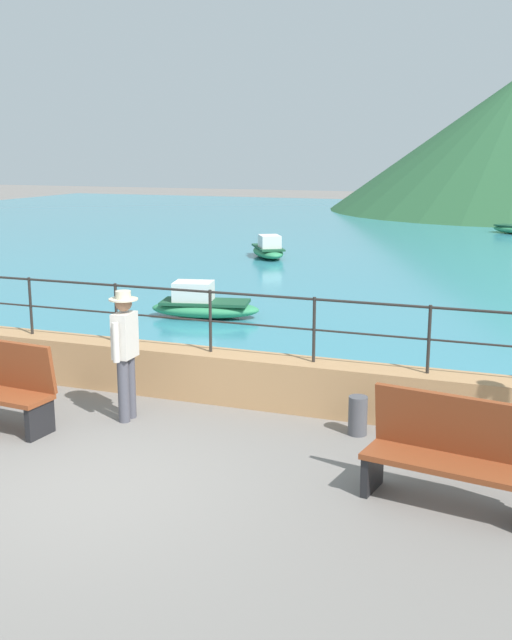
{
  "coord_description": "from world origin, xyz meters",
  "views": [
    {
      "loc": [
        4.32,
        -6.44,
        3.52
      ],
      "look_at": [
        0.51,
        3.7,
        1.1
      ],
      "focal_mm": 42.73,
      "sensor_mm": 36.0,
      "label": 1
    }
  ],
  "objects_px": {
    "bollard": "(358,416)",
    "bench_far": "(451,452)",
    "person_walking": "(125,349)",
    "boat_1": "(203,305)",
    "boat_5": "(268,250)"
  },
  "relations": [
    {
      "from": "person_walking",
      "to": "boat_1",
      "type": "relative_size",
      "value": 0.72
    },
    {
      "from": "boat_1",
      "to": "person_walking",
      "type": "bearing_deg",
      "value": -74.93
    },
    {
      "from": "boat_1",
      "to": "boat_5",
      "type": "bearing_deg",
      "value": 101.19
    },
    {
      "from": "bollard",
      "to": "boat_5",
      "type": "distance_m",
      "value": 15.89
    },
    {
      "from": "person_walking",
      "to": "bollard",
      "type": "xyz_separation_m",
      "value": [
        3.0,
        0.54,
        -0.73
      ]
    },
    {
      "from": "boat_5",
      "to": "bench_far",
      "type": "bearing_deg",
      "value": -64.39
    },
    {
      "from": "bench_far",
      "to": "boat_5",
      "type": "relative_size",
      "value": 0.73
    },
    {
      "from": "person_walking",
      "to": "bollard",
      "type": "distance_m",
      "value": 3.14
    },
    {
      "from": "bench_far",
      "to": "person_walking",
      "type": "distance_m",
      "value": 4.46
    },
    {
      "from": "bollard",
      "to": "bench_far",
      "type": "bearing_deg",
      "value": -50.17
    },
    {
      "from": "bench_far",
      "to": "boat_5",
      "type": "height_order",
      "value": "bench_far"
    },
    {
      "from": "bollard",
      "to": "boat_5",
      "type": "height_order",
      "value": "boat_5"
    },
    {
      "from": "boat_5",
      "to": "person_walking",
      "type": "bearing_deg",
      "value": -77.27
    },
    {
      "from": "person_walking",
      "to": "boat_1",
      "type": "distance_m",
      "value": 6.17
    },
    {
      "from": "bench_far",
      "to": "boat_5",
      "type": "bearing_deg",
      "value": 115.61
    }
  ]
}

